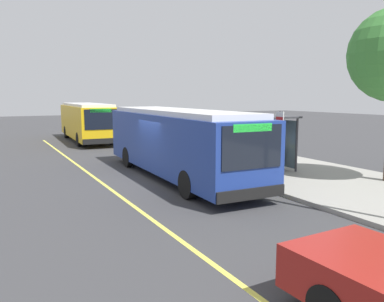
{
  "coord_description": "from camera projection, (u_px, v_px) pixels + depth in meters",
  "views": [
    {
      "loc": [
        14.97,
        -6.24,
        3.51
      ],
      "look_at": [
        1.45,
        0.97,
        1.34
      ],
      "focal_mm": 36.31,
      "sensor_mm": 36.0,
      "label": 1
    }
  ],
  "objects": [
    {
      "name": "ground_plane",
      "position": [
        156.0,
        180.0,
        16.48
      ],
      "size": [
        120.0,
        120.0,
        0.0
      ],
      "primitive_type": "plane",
      "color": "#38383A"
    },
    {
      "name": "transit_bus_second",
      "position": [
        87.0,
        121.0,
        30.38
      ],
      "size": [
        10.49,
        3.03,
        2.95
      ],
      "color": "gold",
      "rests_on": "ground_plane"
    },
    {
      "name": "sidewalk_curb",
      "position": [
        267.0,
        166.0,
        19.27
      ],
      "size": [
        44.0,
        6.4,
        0.15
      ],
      "primitive_type": "cube",
      "color": "gray",
      "rests_on": "ground_plane"
    },
    {
      "name": "bus_shelter",
      "position": [
        267.0,
        130.0,
        18.31
      ],
      "size": [
        2.9,
        1.6,
        2.48
      ],
      "color": "#333338",
      "rests_on": "sidewalk_curb"
    },
    {
      "name": "pedestrian_commuter",
      "position": [
        248.0,
        147.0,
        18.55
      ],
      "size": [
        0.24,
        0.4,
        1.69
      ],
      "color": "#282D47",
      "rests_on": "sidewalk_curb"
    },
    {
      "name": "route_sign_post",
      "position": [
        279.0,
        137.0,
        14.97
      ],
      "size": [
        0.44,
        0.08,
        2.8
      ],
      "color": "#333338",
      "rests_on": "sidewalk_curb"
    },
    {
      "name": "transit_bus_main",
      "position": [
        177.0,
        140.0,
        16.74
      ],
      "size": [
        11.28,
        2.86,
        2.95
      ],
      "color": "navy",
      "rests_on": "ground_plane"
    },
    {
      "name": "waiting_bench",
      "position": [
        266.0,
        157.0,
        18.38
      ],
      "size": [
        1.6,
        0.48,
        0.95
      ],
      "color": "brown",
      "rests_on": "sidewalk_curb"
    },
    {
      "name": "lane_stripe_center",
      "position": [
        105.0,
        185.0,
        15.46
      ],
      "size": [
        36.0,
        0.14,
        0.01
      ],
      "primitive_type": "cube",
      "color": "#E0D64C",
      "rests_on": "ground_plane"
    }
  ]
}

